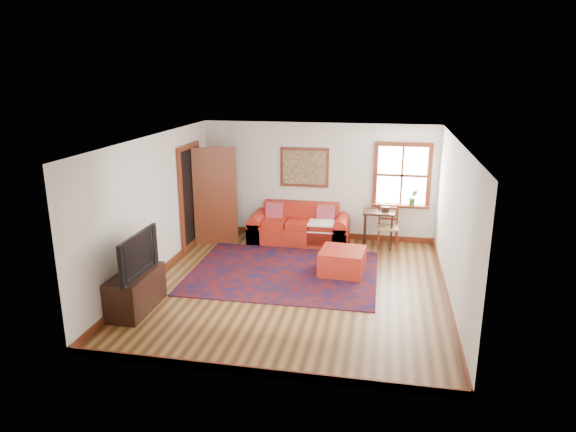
% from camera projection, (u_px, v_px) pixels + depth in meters
% --- Properties ---
extents(ground, '(5.50, 5.50, 0.00)m').
position_uv_depth(ground, '(296.00, 286.00, 8.77)').
color(ground, '#452812').
rests_on(ground, ground).
extents(room_envelope, '(5.04, 5.54, 2.52)m').
position_uv_depth(room_envelope, '(296.00, 192.00, 8.33)').
color(room_envelope, silver).
rests_on(room_envelope, ground).
extents(window, '(1.18, 0.20, 1.38)m').
position_uv_depth(window, '(403.00, 182.00, 10.64)').
color(window, white).
rests_on(window, ground).
extents(doorway, '(0.89, 1.08, 2.14)m').
position_uv_depth(doorway, '(206.00, 195.00, 10.56)').
color(doorway, black).
rests_on(doorway, ground).
extents(framed_artwork, '(1.05, 0.07, 0.85)m').
position_uv_depth(framed_artwork, '(304.00, 167.00, 10.96)').
color(framed_artwork, maroon).
rests_on(framed_artwork, ground).
extents(persian_rug, '(3.37, 2.71, 0.02)m').
position_uv_depth(persian_rug, '(284.00, 272.00, 9.33)').
color(persian_rug, '#530F0B').
rests_on(persian_rug, ground).
extents(red_leather_sofa, '(2.09, 0.86, 0.82)m').
position_uv_depth(red_leather_sofa, '(299.00, 229.00, 10.96)').
color(red_leather_sofa, '#AD2516').
rests_on(red_leather_sofa, ground).
extents(red_ottoman, '(0.84, 0.84, 0.44)m').
position_uv_depth(red_ottoman, '(342.00, 262.00, 9.26)').
color(red_ottoman, '#AD2516').
rests_on(red_ottoman, ground).
extents(side_table, '(0.64, 0.48, 0.77)m').
position_uv_depth(side_table, '(379.00, 217.00, 10.53)').
color(side_table, black).
rests_on(side_table, ground).
extents(ladder_back_chair, '(0.43, 0.41, 0.91)m').
position_uv_depth(ladder_back_chair, '(388.00, 225.00, 10.53)').
color(ladder_back_chair, tan).
rests_on(ladder_back_chair, ground).
extents(media_cabinet, '(0.49, 1.10, 0.60)m').
position_uv_depth(media_cabinet, '(136.00, 291.00, 7.82)').
color(media_cabinet, black).
rests_on(media_cabinet, ground).
extents(television, '(0.15, 1.13, 0.65)m').
position_uv_depth(television, '(132.00, 254.00, 7.59)').
color(television, black).
rests_on(television, media_cabinet).
extents(candle_hurricane, '(0.12, 0.12, 0.18)m').
position_uv_depth(candle_hurricane, '(150.00, 258.00, 8.12)').
color(candle_hurricane, silver).
rests_on(candle_hurricane, media_cabinet).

